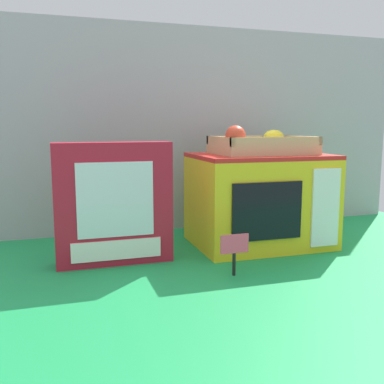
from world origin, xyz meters
TOP-DOWN VIEW (x-y plane):
  - ground_plane at (0.00, 0.00)m, footprint 1.70×1.70m
  - display_back_panel at (0.00, 0.32)m, footprint 1.61×0.03m
  - toy_microwave at (0.15, 0.05)m, footprint 0.38×0.29m
  - food_groups_crate at (0.15, 0.05)m, footprint 0.28×0.20m
  - cookie_set_box at (-0.28, -0.01)m, footprint 0.29×0.08m
  - price_sign at (-0.03, -0.19)m, footprint 0.07×0.01m

SIDE VIEW (x-z plane):
  - ground_plane at x=0.00m, z-range 0.00..0.00m
  - price_sign at x=-0.03m, z-range 0.02..0.12m
  - toy_microwave at x=0.15m, z-range 0.00..0.27m
  - cookie_set_box at x=-0.28m, z-range 0.00..0.31m
  - food_groups_crate at x=0.15m, z-range 0.25..0.33m
  - display_back_panel at x=0.00m, z-range 0.00..0.68m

